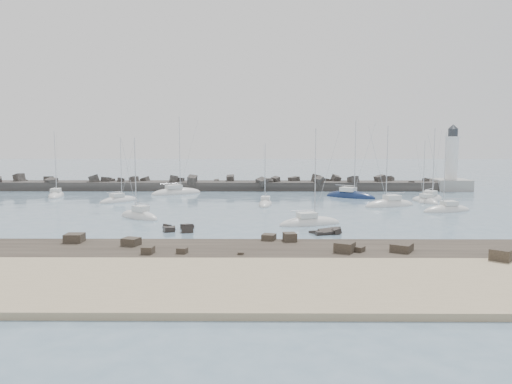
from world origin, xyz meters
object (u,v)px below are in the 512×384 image
(sailboat_9, at_px, (425,202))
(sailboat_5, at_px, (265,204))
(sailboat_2, at_px, (119,201))
(sailboat_4, at_px, (139,217))
(sailboat_8, at_px, (390,205))
(sailboat_11, at_px, (431,200))
(sailboat_10, at_px, (447,211))
(lighthouse, at_px, (451,176))
(sailboat_1, at_px, (56,196))
(sailboat_6, at_px, (310,224))
(sailboat_3, at_px, (176,193))
(sailboat_7, at_px, (350,197))

(sailboat_9, bearing_deg, sailboat_5, -172.00)
(sailboat_2, distance_m, sailboat_4, 19.51)
(sailboat_8, relative_size, sailboat_11, 1.01)
(sailboat_10, bearing_deg, sailboat_4, -171.70)
(lighthouse, height_order, sailboat_5, lighthouse)
(sailboat_4, bearing_deg, sailboat_11, 22.27)
(lighthouse, xyz_separation_m, sailboat_8, (-19.61, -25.67, -2.94))
(lighthouse, relative_size, sailboat_5, 1.33)
(sailboat_1, bearing_deg, sailboat_4, -49.37)
(sailboat_2, bearing_deg, sailboat_5, -9.74)
(sailboat_6, bearing_deg, sailboat_10, 28.21)
(sailboat_8, bearing_deg, sailboat_11, 36.97)
(sailboat_2, xyz_separation_m, sailboat_3, (7.97, 12.05, 0.01))
(sailboat_4, xyz_separation_m, sailboat_7, (33.54, 24.42, -0.00))
(sailboat_4, bearing_deg, sailboat_1, 130.63)
(sailboat_9, xyz_separation_m, sailboat_10, (-0.25, -10.82, 0.00))
(sailboat_8, xyz_separation_m, sailboat_11, (8.95, 6.74, 0.01))
(sailboat_1, distance_m, sailboat_6, 54.49)
(sailboat_9, height_order, sailboat_11, sailboat_11)
(sailboat_5, height_order, sailboat_8, sailboat_8)
(sailboat_5, bearing_deg, sailboat_4, -142.49)
(sailboat_5, distance_m, sailboat_6, 19.43)
(sailboat_11, bearing_deg, sailboat_2, -178.67)
(sailboat_5, bearing_deg, sailboat_6, -73.69)
(sailboat_4, relative_size, sailboat_11, 0.87)
(sailboat_9, bearing_deg, sailboat_11, 47.35)
(sailboat_1, xyz_separation_m, sailboat_7, (55.49, -1.17, 0.02))
(sailboat_5, bearing_deg, sailboat_3, 136.75)
(sailboat_3, xyz_separation_m, sailboat_7, (33.41, -5.50, 0.01))
(sailboat_4, distance_m, sailboat_5, 22.17)
(sailboat_2, height_order, sailboat_6, sailboat_6)
(lighthouse, distance_m, sailboat_7, 27.62)
(sailboat_2, height_order, sailboat_8, sailboat_8)
(sailboat_9, bearing_deg, sailboat_6, -134.41)
(sailboat_11, bearing_deg, sailboat_7, 158.13)
(sailboat_4, distance_m, sailboat_7, 41.48)
(sailboat_7, xyz_separation_m, sailboat_11, (13.18, -5.29, 0.01))
(sailboat_5, bearing_deg, sailboat_11, 10.94)
(sailboat_7, bearing_deg, sailboat_2, -171.00)
(sailboat_1, bearing_deg, sailboat_3, 11.10)
(lighthouse, xyz_separation_m, sailboat_7, (-23.83, -13.64, -2.94))
(sailboat_8, relative_size, sailboat_9, 1.22)
(sailboat_6, bearing_deg, lighthouse, 51.53)
(sailboat_7, height_order, sailboat_9, sailboat_7)
(sailboat_2, distance_m, sailboat_9, 52.93)
(sailboat_5, height_order, sailboat_7, sailboat_7)
(sailboat_1, relative_size, sailboat_2, 1.11)
(sailboat_6, relative_size, sailboat_11, 0.95)
(sailboat_1, bearing_deg, sailboat_5, -17.00)
(sailboat_7, bearing_deg, sailboat_6, -109.55)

